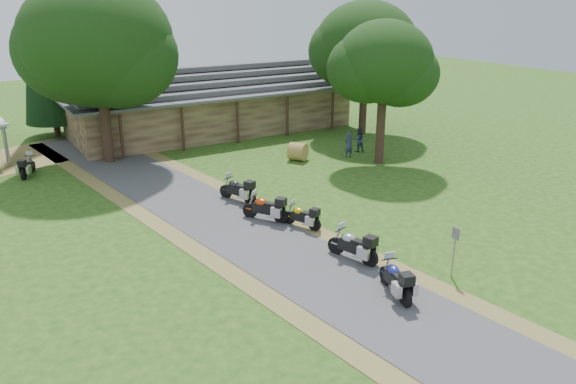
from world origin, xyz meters
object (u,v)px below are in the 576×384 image
lodge (211,98)px  motorcycle_row_d (265,207)px  motorcycle_row_c (302,215)px  motorcycle_row_b (353,244)px  motorcycle_carport_b (27,165)px  hay_bale (298,152)px  motorcycle_row_e (238,188)px  motorcycle_row_a (396,277)px

lodge → motorcycle_row_d: (-5.25, -17.93, -1.76)m
motorcycle_row_c → motorcycle_row_d: 1.83m
motorcycle_row_b → motorcycle_carport_b: size_ratio=1.10×
hay_bale → motorcycle_row_d: bearing=-130.6°
motorcycle_row_b → motorcycle_row_e: bearing=-10.6°
motorcycle_row_c → motorcycle_carport_b: (-9.33, 14.39, 0.04)m
lodge → motorcycle_row_e: bearing=-109.1°
motorcycle_row_a → motorcycle_carport_b: motorcycle_row_a is taller
motorcycle_row_b → hay_bale: bearing=-40.2°
motorcycle_row_d → motorcycle_row_e: size_ratio=0.99×
motorcycle_row_c → motorcycle_carport_b: motorcycle_carport_b is taller
lodge → motorcycle_row_d: bearing=-106.3°
motorcycle_row_c → motorcycle_row_e: (-0.95, 4.46, 0.10)m
motorcycle_row_b → hay_bale: 14.04m
motorcycle_row_e → motorcycle_row_b: bearing=163.7°
motorcycle_row_d → hay_bale: bearing=-74.9°
motorcycle_row_c → motorcycle_carport_b: 17.15m
motorcycle_row_d → motorcycle_row_c: bearing=178.3°
motorcycle_row_a → motorcycle_row_e: (-0.54, 11.12, 0.01)m
lodge → motorcycle_row_b: 23.68m
motorcycle_row_d → hay_bale: 10.01m
lodge → motorcycle_row_b: (-4.30, -23.22, -1.75)m
motorcycle_carport_b → motorcycle_row_e: bearing=-114.3°
motorcycle_row_c → motorcycle_row_b: bearing=154.9°
motorcycle_row_b → hay_bale: (5.56, 12.90, -0.15)m
motorcycle_row_e → motorcycle_row_a: bearing=160.2°
motorcycle_row_c → motorcycle_row_e: motorcycle_row_e is taller
motorcycle_row_b → motorcycle_row_e: 8.27m
motorcycle_row_b → motorcycle_carport_b: (-9.29, 18.15, -0.06)m
motorcycle_carport_b → hay_bale: size_ratio=1.68×
hay_bale → motorcycle_row_b: bearing=-113.3°
motorcycle_carport_b → hay_bale: (14.85, -5.26, -0.08)m
lodge → motorcycle_row_e: (-5.21, -15.00, -1.76)m
motorcycle_row_b → motorcycle_row_e: (-0.91, 8.22, -0.01)m
motorcycle_row_e → hay_bale: motorcycle_row_e is taller
motorcycle_row_c → hay_bale: bearing=-55.6°
motorcycle_row_b → motorcycle_row_c: bearing=-17.5°
lodge → motorcycle_row_c: (-4.26, -19.46, -1.86)m
lodge → hay_bale: size_ratio=19.35×
motorcycle_row_a → motorcycle_row_b: 2.93m
motorcycle_row_c → motorcycle_row_d: (-0.99, 1.54, 0.09)m
motorcycle_row_b → motorcycle_row_c: 3.76m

